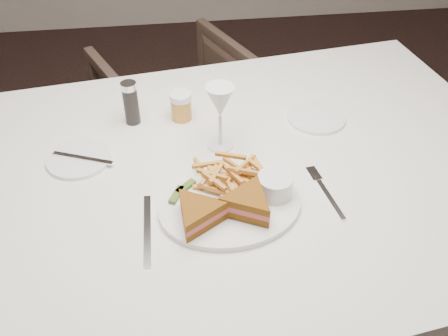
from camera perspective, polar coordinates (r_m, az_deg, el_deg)
name	(u,v)px	position (r m, az deg, el deg)	size (l,w,h in m)	color
ground	(185,329)	(1.82, -4.44, -17.92)	(5.00, 5.00, 0.00)	black
table	(222,268)	(1.49, -0.26, -11.32)	(1.55, 1.04, 0.75)	white
chair_far	(179,105)	(2.26, -5.17, 7.22)	(0.60, 0.56, 0.62)	#4A382D
table_setting	(221,171)	(1.16, -0.33, -0.30)	(0.80, 0.56, 0.18)	white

